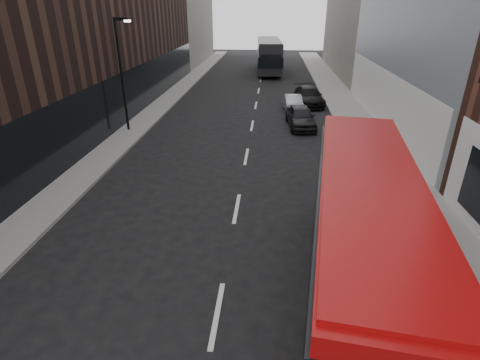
% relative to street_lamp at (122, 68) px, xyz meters
% --- Properties ---
extents(sidewalk_right, '(3.00, 80.00, 0.15)m').
position_rel_street_lamp_xyz_m(sidewalk_right, '(15.72, 7.00, -4.11)').
color(sidewalk_right, slate).
rests_on(sidewalk_right, ground).
extents(sidewalk_left, '(2.00, 80.00, 0.15)m').
position_rel_street_lamp_xyz_m(sidewalk_left, '(0.22, 7.00, -4.11)').
color(sidewalk_left, slate).
rests_on(sidewalk_left, ground).
extents(building_left_mid, '(5.00, 24.00, 14.00)m').
position_rel_street_lamp_xyz_m(building_left_mid, '(-3.28, 12.00, 2.82)').
color(building_left_mid, black).
rests_on(building_left_mid, ground).
extents(building_left_far, '(5.00, 20.00, 13.00)m').
position_rel_street_lamp_xyz_m(building_left_far, '(-3.28, 34.00, 2.32)').
color(building_left_far, '#66615A').
rests_on(building_left_far, ground).
extents(street_lamp, '(1.06, 0.22, 7.00)m').
position_rel_street_lamp_xyz_m(street_lamp, '(0.00, 0.00, 0.00)').
color(street_lamp, black).
rests_on(street_lamp, sidewalk_left).
extents(red_bus, '(3.85, 10.60, 4.20)m').
position_rel_street_lamp_xyz_m(red_bus, '(11.97, -15.42, -1.85)').
color(red_bus, '#920909').
rests_on(red_bus, ground).
extents(grey_bus, '(3.44, 12.23, 3.91)m').
position_rel_street_lamp_xyz_m(grey_bus, '(9.02, 25.74, -2.09)').
color(grey_bus, black).
rests_on(grey_bus, ground).
extents(car_a, '(2.17, 4.52, 1.49)m').
position_rel_street_lamp_xyz_m(car_a, '(11.62, 2.00, -3.44)').
color(car_a, black).
rests_on(car_a, ground).
extents(car_b, '(1.70, 3.93, 1.26)m').
position_rel_street_lamp_xyz_m(car_b, '(11.28, 6.27, -3.55)').
color(car_b, '#9A9EA2').
rests_on(car_b, ground).
extents(car_c, '(2.67, 5.22, 1.45)m').
position_rel_street_lamp_xyz_m(car_c, '(12.72, 8.64, -3.46)').
color(car_c, black).
rests_on(car_c, ground).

